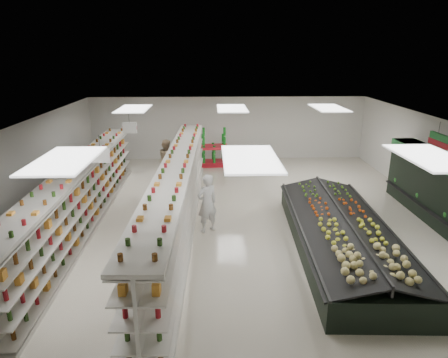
{
  "coord_description": "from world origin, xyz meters",
  "views": [
    {
      "loc": [
        -0.84,
        -12.37,
        5.39
      ],
      "look_at": [
        -0.44,
        0.36,
        1.3
      ],
      "focal_mm": 32.0,
      "sensor_mm": 36.0,
      "label": 1
    }
  ],
  "objects_px": {
    "shopper_main": "(207,203)",
    "gondola_left": "(82,199)",
    "soda_endcap": "(214,148)",
    "shopper_background": "(167,159)",
    "gondola_center": "(178,199)",
    "produce_island": "(342,234)"
  },
  "relations": [
    {
      "from": "shopper_main",
      "to": "gondola_left",
      "type": "bearing_deg",
      "value": -38.35
    },
    {
      "from": "soda_endcap",
      "to": "shopper_main",
      "type": "relative_size",
      "value": 0.96
    },
    {
      "from": "gondola_left",
      "to": "shopper_background",
      "type": "height_order",
      "value": "gondola_left"
    },
    {
      "from": "soda_endcap",
      "to": "gondola_center",
      "type": "bearing_deg",
      "value": -98.75
    },
    {
      "from": "shopper_main",
      "to": "soda_endcap",
      "type": "bearing_deg",
      "value": -123.97
    },
    {
      "from": "gondola_center",
      "to": "soda_endcap",
      "type": "height_order",
      "value": "gondola_center"
    },
    {
      "from": "produce_island",
      "to": "shopper_main",
      "type": "distance_m",
      "value": 4.06
    },
    {
      "from": "gondola_left",
      "to": "gondola_center",
      "type": "xyz_separation_m",
      "value": [
        3.07,
        -0.28,
        0.07
      ]
    },
    {
      "from": "gondola_left",
      "to": "shopper_main",
      "type": "height_order",
      "value": "gondola_left"
    },
    {
      "from": "shopper_main",
      "to": "shopper_background",
      "type": "xyz_separation_m",
      "value": [
        -1.8,
        5.49,
        -0.05
      ]
    },
    {
      "from": "produce_island",
      "to": "gondola_center",
      "type": "bearing_deg",
      "value": 162.14
    },
    {
      "from": "produce_island",
      "to": "soda_endcap",
      "type": "distance_m",
      "value": 9.59
    },
    {
      "from": "soda_endcap",
      "to": "shopper_main",
      "type": "distance_m",
      "value": 7.55
    },
    {
      "from": "shopper_background",
      "to": "shopper_main",
      "type": "bearing_deg",
      "value": -171.24
    },
    {
      "from": "gondola_center",
      "to": "produce_island",
      "type": "height_order",
      "value": "gondola_center"
    },
    {
      "from": "produce_island",
      "to": "gondola_left",
      "type": "bearing_deg",
      "value": 166.98
    },
    {
      "from": "shopper_main",
      "to": "shopper_background",
      "type": "bearing_deg",
      "value": -103.92
    },
    {
      "from": "gondola_center",
      "to": "soda_endcap",
      "type": "relative_size",
      "value": 7.14
    },
    {
      "from": "soda_endcap",
      "to": "shopper_main",
      "type": "height_order",
      "value": "shopper_main"
    },
    {
      "from": "gondola_left",
      "to": "produce_island",
      "type": "xyz_separation_m",
      "value": [
        7.75,
        -1.79,
        -0.45
      ]
    },
    {
      "from": "gondola_center",
      "to": "produce_island",
      "type": "distance_m",
      "value": 4.95
    },
    {
      "from": "gondola_left",
      "to": "soda_endcap",
      "type": "xyz_separation_m",
      "value": [
        4.2,
        7.11,
        -0.08
      ]
    }
  ]
}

